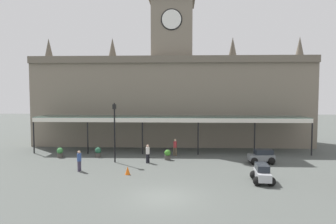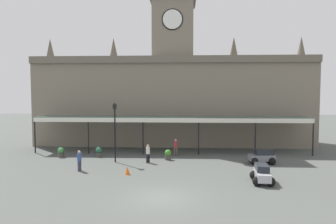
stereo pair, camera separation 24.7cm
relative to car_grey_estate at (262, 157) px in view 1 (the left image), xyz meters
name	(u,v)px [view 1 (the left image)]	position (x,y,z in m)	size (l,w,h in m)	color
ground_plane	(163,197)	(-8.33, -9.05, -0.56)	(140.00, 140.00, 0.00)	#4C504C
station_building	(172,95)	(-8.33, 10.49, 5.46)	(32.96, 6.65, 18.30)	slate
entrance_canopy	(171,118)	(-8.33, 4.95, 3.10)	(28.74, 3.26, 3.81)	#38564C
car_grey_estate	(262,157)	(0.00, 0.00, 0.00)	(2.32, 1.67, 1.27)	slate
car_silver_estate	(262,174)	(-1.49, -5.72, 0.00)	(1.68, 2.33, 1.27)	#B2B5BA
pedestrian_beside_cars	(175,147)	(-7.82, 3.04, 0.34)	(0.39, 0.34, 1.67)	brown
pedestrian_near_entrance	(79,160)	(-15.46, -3.25, 0.34)	(0.34, 0.38, 1.67)	#3F384C
pedestrian_crossing_forecourt	(148,153)	(-10.23, -0.19, 0.34)	(0.34, 0.34, 1.67)	black
victorian_lamppost	(115,126)	(-13.25, -0.07, 2.78)	(0.30, 0.30, 5.44)	black
traffic_cone	(128,170)	(-11.38, -4.11, -0.24)	(0.40, 0.40, 0.64)	orange
planter_by_canopy	(60,152)	(-19.08, 1.75, -0.07)	(0.60, 0.60, 0.96)	#47423D
planter_forecourt_centre	(98,152)	(-15.39, 2.07, -0.07)	(0.60, 0.60, 0.96)	#47423D
planter_near_kerb	(168,155)	(-8.50, 1.14, -0.07)	(0.60, 0.60, 0.96)	#47423D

